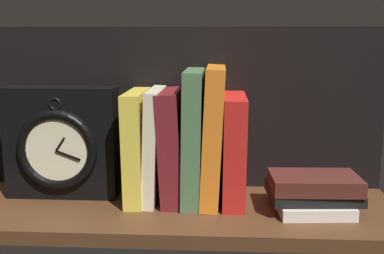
% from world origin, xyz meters
% --- Properties ---
extents(ground_plane, '(0.82, 0.27, 0.03)m').
position_xyz_m(ground_plane, '(0.00, 0.00, -0.01)').
color(ground_plane, '#4C2D19').
extents(back_panel, '(0.82, 0.01, 0.33)m').
position_xyz_m(back_panel, '(0.00, 0.13, 0.17)').
color(back_panel, black).
rests_on(back_panel, ground_plane).
extents(book_yellow_seinlanguage, '(0.04, 0.16, 0.21)m').
position_xyz_m(book_yellow_seinlanguage, '(-0.09, 0.04, 0.11)').
color(book_yellow_seinlanguage, gold).
rests_on(book_yellow_seinlanguage, ground_plane).
extents(book_cream_twain, '(0.03, 0.15, 0.22)m').
position_xyz_m(book_cream_twain, '(-0.05, 0.04, 0.11)').
color(book_cream_twain, beige).
rests_on(book_cream_twain, ground_plane).
extents(book_maroon_dawkins, '(0.05, 0.15, 0.22)m').
position_xyz_m(book_maroon_dawkins, '(-0.02, 0.04, 0.11)').
color(book_maroon_dawkins, maroon).
rests_on(book_maroon_dawkins, ground_plane).
extents(book_green_romantic, '(0.04, 0.16, 0.25)m').
position_xyz_m(book_green_romantic, '(0.02, 0.04, 0.13)').
color(book_green_romantic, '#476B44').
rests_on(book_green_romantic, ground_plane).
extents(book_orange_pandolfini, '(0.05, 0.17, 0.26)m').
position_xyz_m(book_orange_pandolfini, '(0.06, 0.04, 0.13)').
color(book_orange_pandolfini, orange).
rests_on(book_orange_pandolfini, ground_plane).
extents(book_red_requiem, '(0.04, 0.17, 0.21)m').
position_xyz_m(book_red_requiem, '(0.10, 0.04, 0.10)').
color(book_red_requiem, red).
rests_on(book_red_requiem, ground_plane).
extents(framed_clock, '(0.22, 0.07, 0.22)m').
position_xyz_m(framed_clock, '(-0.24, 0.04, 0.11)').
color(framed_clock, black).
rests_on(framed_clock, ground_plane).
extents(book_stack_side, '(0.17, 0.14, 0.07)m').
position_xyz_m(book_stack_side, '(0.25, -0.01, 0.03)').
color(book_stack_side, beige).
rests_on(book_stack_side, ground_plane).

